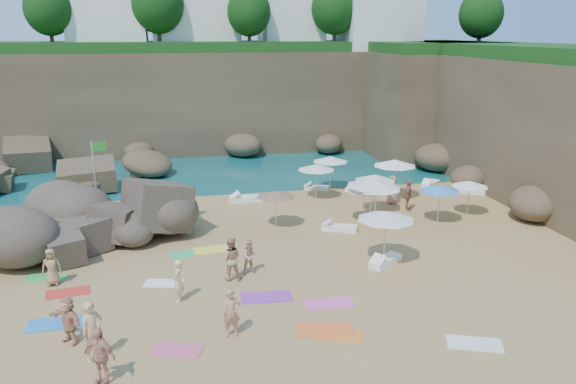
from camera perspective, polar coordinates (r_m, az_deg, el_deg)
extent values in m
plane|color=tan|center=(25.05, -3.11, -6.52)|extent=(120.00, 120.00, 0.00)
plane|color=#0C4751|center=(53.86, -7.97, 5.62)|extent=(120.00, 120.00, 0.00)
cube|color=brown|center=(48.52, -5.35, 9.34)|extent=(44.00, 8.00, 8.00)
cube|color=brown|center=(38.55, 24.08, 6.30)|extent=(8.00, 30.00, 8.00)
cube|color=brown|center=(47.81, 13.77, 8.86)|extent=(10.00, 12.00, 8.00)
cube|color=white|center=(49.13, -17.89, 16.65)|extent=(6.00, 5.00, 5.50)
cube|color=white|center=(49.98, -9.44, 17.73)|extent=(7.00, 6.00, 6.50)
cube|color=white|center=(49.99, 0.28, 17.07)|extent=(5.00, 5.00, 5.00)
cube|color=white|center=(50.02, 9.03, 17.45)|extent=(6.00, 6.00, 6.00)
sphere|color=#11380F|center=(47.71, -23.16, 16.74)|extent=(3.60, 3.60, 3.60)
sphere|color=#11380F|center=(46.94, -13.13, 18.09)|extent=(4.05, 4.05, 4.05)
sphere|color=#11380F|center=(46.35, -4.00, 17.78)|extent=(3.42, 3.42, 3.42)
sphere|color=#11380F|center=(47.83, 4.77, 18.09)|extent=(3.78, 3.78, 3.78)
sphere|color=#11380F|center=(44.88, 19.03, 16.74)|extent=(3.15, 3.15, 3.15)
cylinder|color=white|center=(55.28, -27.20, 7.43)|extent=(0.10, 0.10, 6.00)
cylinder|color=white|center=(54.90, -25.69, 7.57)|extent=(0.10, 0.10, 6.00)
cylinder|color=white|center=(54.56, -24.15, 7.70)|extent=(0.10, 0.10, 6.00)
cylinder|color=silver|center=(32.35, -19.04, 1.50)|extent=(0.08, 0.08, 3.93)
cube|color=green|center=(31.96, -18.63, 4.40)|extent=(0.66, 0.28, 0.44)
cylinder|color=silver|center=(29.25, 7.75, -1.26)|extent=(0.06, 0.06, 1.96)
cone|color=white|center=(28.99, 7.82, 0.50)|extent=(2.20, 2.20, 0.33)
cylinder|color=silver|center=(33.71, 10.70, 1.18)|extent=(0.07, 0.07, 2.24)
cone|color=white|center=(33.45, 10.80, 2.94)|extent=(2.51, 2.51, 0.38)
cylinder|color=silver|center=(30.94, 8.76, -0.28)|extent=(0.06, 0.06, 2.02)
cone|color=silver|center=(30.68, 8.84, 1.45)|extent=(2.27, 2.27, 0.35)
cylinder|color=silver|center=(35.26, 4.30, 1.86)|extent=(0.06, 0.06, 1.98)
cone|color=silver|center=(35.05, 4.33, 3.36)|extent=(2.22, 2.22, 0.34)
cylinder|color=silver|center=(33.17, 2.86, 0.96)|extent=(0.06, 0.06, 1.97)
cone|color=silver|center=(32.94, 2.88, 2.54)|extent=(2.21, 2.21, 0.34)
cylinder|color=silver|center=(28.37, -1.22, -1.83)|extent=(0.05, 0.05, 1.79)
cone|color=red|center=(28.12, -1.23, -0.18)|extent=(2.01, 2.01, 0.31)
cylinder|color=silver|center=(31.78, 17.85, -0.67)|extent=(0.05, 0.05, 1.77)
cone|color=white|center=(31.56, 17.98, 0.80)|extent=(1.99, 1.99, 0.30)
cylinder|color=silver|center=(28.95, 8.38, -1.11)|extent=(0.07, 0.07, 2.30)
cone|color=silver|center=(28.65, 8.47, 0.99)|extent=(2.58, 2.58, 0.39)
cylinder|color=silver|center=(24.28, 9.80, -4.70)|extent=(0.06, 0.06, 2.20)
cone|color=silver|center=(23.94, 9.91, -2.36)|extent=(2.47, 2.47, 0.38)
cylinder|color=silver|center=(30.04, 15.06, -1.28)|extent=(0.06, 0.06, 1.89)
cone|color=#3F82D7|center=(29.80, 15.18, 0.37)|extent=(2.12, 2.12, 0.32)
cylinder|color=silver|center=(28.77, 8.88, -1.33)|extent=(0.06, 0.06, 2.22)
cone|color=white|center=(28.47, 8.97, 0.70)|extent=(2.49, 2.49, 0.38)
cube|color=white|center=(32.89, -4.25, -0.70)|extent=(1.99, 0.78, 0.30)
cube|color=silver|center=(35.28, 2.91, 0.43)|extent=(1.63, 0.93, 0.24)
cube|color=white|center=(37.29, 14.28, 0.82)|extent=(1.65, 1.51, 0.26)
cube|color=white|center=(28.22, 5.23, -3.63)|extent=(1.84, 1.20, 0.27)
cube|color=white|center=(36.26, 18.05, 0.09)|extent=(1.76, 1.31, 0.26)
cube|color=white|center=(24.53, 9.88, -6.92)|extent=(1.76, 1.51, 0.27)
cube|color=#257CC8|center=(21.14, -22.46, -12.25)|extent=(1.89, 0.96, 0.03)
cube|color=#D85473|center=(18.51, -11.30, -15.50)|extent=(1.76, 1.26, 0.03)
cube|color=orange|center=(19.03, 5.29, -14.29)|extent=(1.72, 1.22, 0.03)
cube|color=green|center=(24.90, -23.31, -8.00)|extent=(1.73, 1.08, 0.03)
cube|color=white|center=(22.98, -12.53, -9.03)|extent=(1.63, 1.08, 0.03)
cube|color=purple|center=(21.38, -2.22, -10.61)|extent=(1.96, 1.10, 0.03)
cube|color=red|center=(23.27, -21.46, -9.48)|extent=(1.69, 1.02, 0.03)
cube|color=#E85AAE|center=(20.96, 4.17, -11.22)|extent=(1.79, 0.93, 0.03)
cube|color=orange|center=(19.30, 3.77, -13.78)|extent=(2.01, 1.21, 0.03)
cube|color=#36BE6D|center=(25.68, -10.11, -6.14)|extent=(1.85, 1.21, 0.03)
cube|color=#F0F03F|center=(25.93, -7.54, -5.80)|extent=(1.93, 1.14, 0.03)
cube|color=white|center=(19.45, 18.40, -14.40)|extent=(1.92, 1.42, 0.03)
imported|color=tan|center=(18.26, -19.26, -13.21)|extent=(0.83, 0.78, 1.91)
imported|color=tan|center=(22.55, -5.85, -6.76)|extent=(0.95, 0.78, 1.80)
imported|color=tan|center=(30.32, -9.91, -1.15)|extent=(0.93, 1.03, 1.53)
imported|color=#A46952|center=(31.66, 12.11, -0.35)|extent=(0.85, 1.09, 1.73)
imported|color=tan|center=(32.69, 10.55, 0.23)|extent=(0.91, 0.90, 1.69)
imported|color=#A66753|center=(32.67, -21.46, -0.77)|extent=(1.49, 0.92, 1.56)
imported|color=#F8D08D|center=(21.16, -11.10, -8.84)|extent=(0.52, 0.67, 1.62)
imported|color=tan|center=(17.47, -18.39, -17.41)|extent=(1.74, 1.98, 0.42)
imported|color=#A68253|center=(24.10, -22.76, -8.27)|extent=(0.81, 1.51, 0.39)
imported|color=tan|center=(19.75, -21.25, -13.56)|extent=(2.14, 2.14, 0.42)
imported|color=tan|center=(18.95, -5.71, -13.83)|extent=(0.77, 1.66, 0.38)
imported|color=tan|center=(23.28, -3.82, -7.63)|extent=(0.90, 1.51, 0.54)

